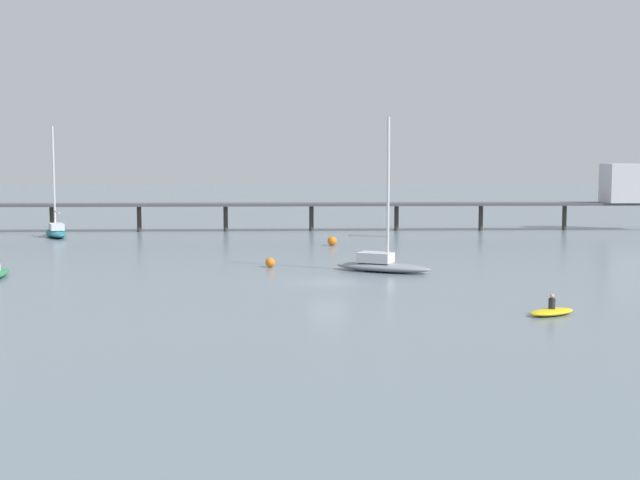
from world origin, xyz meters
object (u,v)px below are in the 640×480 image
sailboat_gray (381,262)px  mooring_buoy_inner (332,241)px  dinghy_yellow (552,311)px  mooring_buoy_near (270,262)px  pier (457,195)px  sailboat_teal (56,230)px

sailboat_gray → mooring_buoy_inner: 19.08m
dinghy_yellow → mooring_buoy_inner: bearing=104.9°
sailboat_gray → dinghy_yellow: bearing=-68.2°
dinghy_yellow → mooring_buoy_inner: 38.04m
mooring_buoy_near → sailboat_gray: bearing=-18.8°
sailboat_gray → mooring_buoy_inner: size_ratio=12.68×
mooring_buoy_near → mooring_buoy_inner: bearing=71.0°
pier → dinghy_yellow: bearing=-95.7°
dinghy_yellow → mooring_buoy_inner: (-9.81, 36.76, 0.24)m
sailboat_teal → mooring_buoy_inner: (28.66, -10.06, -0.28)m
mooring_buoy_near → mooring_buoy_inner: mooring_buoy_inner is taller
pier → mooring_buoy_inner: bearing=-132.6°
sailboat_teal → mooring_buoy_inner: size_ratio=13.05×
dinghy_yellow → mooring_buoy_near: (-15.36, 20.65, 0.16)m
dinghy_yellow → sailboat_teal: bearing=129.4°
dinghy_yellow → pier: bearing=84.3°
pier → dinghy_yellow: pier is taller
pier → mooring_buoy_inner: size_ratio=89.91×
sailboat_teal → sailboat_gray: sailboat_teal is taller
sailboat_teal → mooring_buoy_near: sailboat_teal is taller
sailboat_teal → mooring_buoy_near: size_ratio=15.62×
pier → sailboat_teal: size_ratio=6.89×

